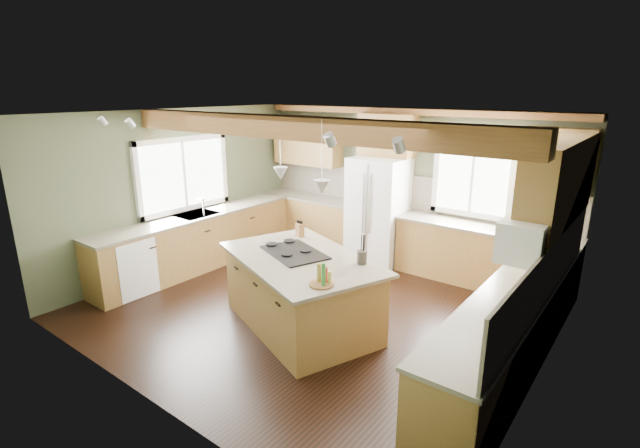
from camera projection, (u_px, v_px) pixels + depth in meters
The scene contains 37 objects.
floor at pixel (315, 309), 6.35m from camera, with size 5.60×5.60×0.00m, color black.
ceiling at pixel (315, 114), 5.61m from camera, with size 5.60×5.60×0.00m, color silver.
wall_back at pixel (405, 186), 7.88m from camera, with size 5.60×5.60×0.00m, color #4F553C.
wall_left at pixel (181, 190), 7.61m from camera, with size 5.00×5.00×0.00m, color #4F553C.
wall_right at pixel (550, 266), 4.35m from camera, with size 5.00×5.00×0.00m, color #4F553C.
ceiling_beam at pixel (290, 128), 5.29m from camera, with size 5.55×0.26×0.26m, color #583719.
soffit_trim at pixel (406, 112), 7.46m from camera, with size 5.55×0.20×0.10m, color #583719.
backsplash_back at pixel (405, 191), 7.90m from camera, with size 5.58×0.03×0.58m, color brown.
backsplash_right at pixel (548, 273), 4.42m from camera, with size 0.03×3.70×0.58m, color brown.
base_cab_back_left at pixel (312, 221), 8.94m from camera, with size 2.02×0.60×0.88m, color brown.
counter_back_left at pixel (312, 198), 8.81m from camera, with size 2.06×0.64×0.04m, color #4F473A.
base_cab_back_right at pixel (481, 257), 7.03m from camera, with size 2.62×0.60×0.88m, color brown.
counter_back_right at pixel (485, 228), 6.90m from camera, with size 2.66×0.64×0.04m, color #4F473A.
base_cab_left at pixel (199, 242), 7.72m from camera, with size 0.60×3.70×0.88m, color brown.
counter_left at pixel (197, 215), 7.59m from camera, with size 0.64×3.74×0.04m, color #4F473A.
base_cab_right at pixel (508, 335), 4.80m from camera, with size 0.60×3.70×0.88m, color brown.
counter_right at pixel (513, 295), 4.67m from camera, with size 0.64×3.74×0.04m, color #4F473A.
upper_cab_back_left at pixel (308, 141), 8.72m from camera, with size 1.40×0.35×0.90m, color brown.
upper_cab_over_fridge at pixel (387, 135), 7.68m from camera, with size 0.96×0.35×0.70m, color brown.
upper_cab_right at pixel (560, 181), 4.95m from camera, with size 0.35×2.20×0.90m, color brown.
upper_cab_back_corner at pixel (556, 162), 6.23m from camera, with size 0.90×0.35×0.90m, color brown.
window_left at pixel (183, 174), 7.56m from camera, with size 0.04×1.60×1.05m, color white.
window_back at pixel (473, 180), 7.13m from camera, with size 1.10×0.04×1.00m, color white.
sink at pixel (197, 215), 7.58m from camera, with size 0.50×0.65×0.03m, color #262628.
faucet at pixel (203, 208), 7.44m from camera, with size 0.02×0.02×0.28m, color #B2B2B7.
dishwasher at pixel (127, 265), 6.72m from camera, with size 0.60×0.60×0.84m, color white.
oven at pixel (460, 400), 3.82m from camera, with size 0.60×0.72×0.84m, color white.
microwave at pixel (527, 238), 4.37m from camera, with size 0.40×0.70×0.38m, color white.
pendant_left at pixel (281, 173), 5.79m from camera, with size 0.18×0.18×0.16m, color #B2B2B7.
pendant_right at pixel (322, 187), 4.98m from camera, with size 0.18×0.18×0.16m, color #B2B2B7.
refrigerator at pixel (378, 211), 7.88m from camera, with size 0.90×0.74×1.80m, color silver.
island at pixel (301, 293), 5.79m from camera, with size 1.97×1.21×0.88m, color brown.
island_top at pixel (301, 259), 5.66m from camera, with size 2.11×1.34×0.04m, color #4F473A.
cooktop at pixel (294, 252), 5.79m from camera, with size 0.86×0.57×0.02m, color black.
knife_block at pixel (300, 230), 6.42m from camera, with size 0.11×0.08×0.19m, color brown.
utensil_crock at pixel (362, 257), 5.43m from camera, with size 0.12×0.12×0.16m, color #362F2B.
bottle_tray at pixel (321, 274), 4.82m from camera, with size 0.27×0.27×0.25m, color brown, non-canonical shape.
Camera 1 is at (3.55, -4.54, 2.91)m, focal length 26.00 mm.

